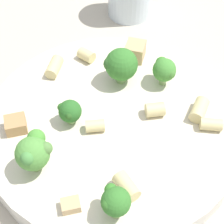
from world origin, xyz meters
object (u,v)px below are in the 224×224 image
at_px(pasta_bowl, 112,125).
at_px(chicken_chunk_0, 16,125).
at_px(rigatoni_4, 155,110).
at_px(broccoli_floret_3, 120,64).
at_px(broccoli_floret_2, 33,152).
at_px(chicken_chunk_1, 71,205).
at_px(rigatoni_0, 95,126).
at_px(broccoli_floret_4, 165,70).
at_px(rigatoni_2, 126,186).
at_px(rigatoni_5, 199,110).
at_px(broccoli_floret_1, 70,111).
at_px(rigatoni_6, 86,55).
at_px(broccoli_floret_0, 115,202).
at_px(rigatoni_3, 211,124).
at_px(chicken_chunk_2, 135,51).
at_px(rigatoni_1, 54,67).

distance_m(pasta_bowl, chicken_chunk_0, 0.11).
height_order(rigatoni_4, chicken_chunk_0, same).
bearing_deg(broccoli_floret_3, pasta_bowl, -70.16).
bearing_deg(rigatoni_4, chicken_chunk_0, -142.79).
distance_m(broccoli_floret_2, rigatoni_4, 0.14).
bearing_deg(chicken_chunk_1, rigatoni_4, 82.31).
bearing_deg(rigatoni_0, broccoli_floret_2, -110.45).
distance_m(broccoli_floret_4, chicken_chunk_0, 0.18).
bearing_deg(rigatoni_2, rigatoni_4, 99.78).
bearing_deg(rigatoni_5, pasta_bowl, -147.56).
bearing_deg(chicken_chunk_0, broccoli_floret_1, 39.28).
distance_m(pasta_bowl, broccoli_floret_4, 0.09).
xyz_separation_m(broccoli_floret_1, rigatoni_2, (0.09, -0.05, -0.01)).
height_order(rigatoni_0, rigatoni_6, rigatoni_6).
distance_m(pasta_bowl, broccoli_floret_1, 0.05).
bearing_deg(rigatoni_4, broccoli_floret_2, -121.00).
relative_size(rigatoni_2, chicken_chunk_1, 1.55).
bearing_deg(rigatoni_5, rigatoni_4, -150.70).
bearing_deg(broccoli_floret_0, rigatoni_5, 80.85).
height_order(rigatoni_3, chicken_chunk_2, chicken_chunk_2).
distance_m(rigatoni_1, chicken_chunk_1, 0.19).
bearing_deg(rigatoni_0, rigatoni_4, 47.75).
height_order(broccoli_floret_2, rigatoni_6, broccoli_floret_2).
xyz_separation_m(rigatoni_0, rigatoni_2, (0.06, -0.05, 0.00)).
xyz_separation_m(rigatoni_4, rigatoni_6, (-0.11, 0.04, -0.00)).
distance_m(broccoli_floret_4, rigatoni_4, 0.05).
distance_m(broccoli_floret_1, chicken_chunk_2, 0.13).
bearing_deg(pasta_bowl, rigatoni_5, 32.44).
xyz_separation_m(rigatoni_1, rigatoni_2, (0.15, -0.10, 0.00)).
bearing_deg(rigatoni_6, broccoli_floret_1, -67.70).
bearing_deg(rigatoni_6, rigatoni_2, -46.83).
distance_m(broccoli_floret_1, rigatoni_5, 0.14).
distance_m(rigatoni_1, rigatoni_4, 0.14).
relative_size(rigatoni_0, rigatoni_3, 0.88).
bearing_deg(rigatoni_2, rigatoni_1, 146.42).
relative_size(rigatoni_4, chicken_chunk_1, 1.18).
xyz_separation_m(broccoli_floret_2, rigatoni_3, (0.13, 0.13, -0.02)).
bearing_deg(chicken_chunk_1, rigatoni_0, 107.18).
relative_size(pasta_bowl, broccoli_floret_4, 8.02).
xyz_separation_m(rigatoni_4, chicken_chunk_1, (-0.02, -0.14, -0.00)).
height_order(broccoli_floret_2, rigatoni_5, broccoli_floret_2).
relative_size(chicken_chunk_1, chicken_chunk_2, 0.68).
xyz_separation_m(rigatoni_0, rigatoni_6, (-0.07, 0.09, 0.00)).
xyz_separation_m(pasta_bowl, rigatoni_3, (0.10, 0.04, 0.02)).
xyz_separation_m(broccoli_floret_0, rigatoni_2, (-0.00, 0.02, -0.01)).
bearing_deg(rigatoni_1, broccoli_floret_2, -62.12).
bearing_deg(broccoli_floret_3, chicken_chunk_0, -117.22).
bearing_deg(rigatoni_2, rigatoni_0, 142.65).
bearing_deg(rigatoni_3, broccoli_floret_0, -107.24).
bearing_deg(broccoli_floret_3, rigatoni_3, -8.02).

